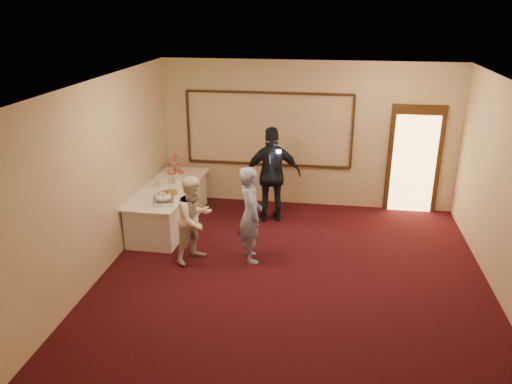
% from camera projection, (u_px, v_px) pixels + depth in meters
% --- Properties ---
extents(floor, '(7.00, 7.00, 0.00)m').
position_uv_depth(floor, '(291.00, 290.00, 7.49)').
color(floor, black).
rests_on(floor, ground).
extents(room_walls, '(6.04, 7.04, 3.02)m').
position_uv_depth(room_walls, '(294.00, 161.00, 6.77)').
color(room_walls, beige).
rests_on(room_walls, floor).
extents(wall_molding, '(3.45, 0.04, 1.55)m').
position_uv_depth(wall_molding, '(268.00, 129.00, 10.24)').
color(wall_molding, black).
rests_on(wall_molding, room_walls).
extents(doorway, '(1.05, 0.07, 2.20)m').
position_uv_depth(doorway, '(414.00, 160.00, 9.99)').
color(doorway, black).
rests_on(doorway, floor).
extents(buffet_table, '(1.01, 2.47, 0.77)m').
position_uv_depth(buffet_table, '(169.00, 206.00, 9.57)').
color(buffet_table, white).
rests_on(buffet_table, floor).
extents(pavlova_tray, '(0.46, 0.52, 0.18)m').
position_uv_depth(pavlova_tray, '(163.00, 198.00, 8.68)').
color(pavlova_tray, '#BBBCC2').
rests_on(pavlova_tray, buffet_table).
extents(cupcake_stand, '(0.33, 0.33, 0.49)m').
position_uv_depth(cupcake_stand, '(176.00, 165.00, 10.17)').
color(cupcake_stand, '#D95553').
rests_on(cupcake_stand, buffet_table).
extents(plate_stack_a, '(0.19, 0.19, 0.16)m').
position_uv_depth(plate_stack_a, '(163.00, 181.00, 9.50)').
color(plate_stack_a, white).
rests_on(plate_stack_a, buffet_table).
extents(plate_stack_b, '(0.17, 0.17, 0.15)m').
position_uv_depth(plate_stack_b, '(177.00, 179.00, 9.65)').
color(plate_stack_b, white).
rests_on(plate_stack_b, buffet_table).
extents(tart, '(0.31, 0.31, 0.06)m').
position_uv_depth(tart, '(170.00, 193.00, 9.06)').
color(tart, white).
rests_on(tart, buffet_table).
extents(man, '(0.58, 0.70, 1.63)m').
position_uv_depth(man, '(250.00, 215.00, 8.10)').
color(man, '#89A0D1').
rests_on(man, floor).
extents(woman, '(0.84, 0.90, 1.47)m').
position_uv_depth(woman, '(194.00, 219.00, 8.13)').
color(woman, white).
rests_on(woman, floor).
extents(guest, '(1.18, 0.72, 1.88)m').
position_uv_depth(guest, '(272.00, 175.00, 9.59)').
color(guest, black).
rests_on(guest, floor).
extents(camera_flash, '(0.07, 0.05, 0.05)m').
position_uv_depth(camera_flash, '(279.00, 152.00, 9.26)').
color(camera_flash, white).
rests_on(camera_flash, guest).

